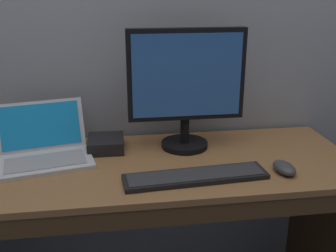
{
  "coord_description": "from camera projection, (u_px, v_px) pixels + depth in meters",
  "views": [
    {
      "loc": [
        -0.14,
        -1.34,
        1.35
      ],
      "look_at": [
        0.06,
        0.0,
        0.87
      ],
      "focal_mm": 42.71,
      "sensor_mm": 36.0,
      "label": 1
    }
  ],
  "objects": [
    {
      "name": "desk",
      "position": [
        154.0,
        221.0,
        1.55
      ],
      "size": [
        1.52,
        0.58,
        0.73
      ],
      "color": "olive",
      "rests_on": "ground"
    },
    {
      "name": "laptop_silver",
      "position": [
        44.0,
        151.0,
        1.48
      ],
      "size": [
        0.38,
        0.33,
        0.2
      ],
      "color": "silver",
      "rests_on": "desk"
    },
    {
      "name": "external_monitor",
      "position": [
        186.0,
        85.0,
        1.52
      ],
      "size": [
        0.45,
        0.19,
        0.47
      ],
      "color": "black",
      "rests_on": "desk"
    },
    {
      "name": "wired_keyboard",
      "position": [
        196.0,
        176.0,
        1.35
      ],
      "size": [
        0.5,
        0.15,
        0.02
      ],
      "color": "black",
      "rests_on": "desk"
    },
    {
      "name": "computer_mouse",
      "position": [
        284.0,
        168.0,
        1.39
      ],
      "size": [
        0.08,
        0.12,
        0.04
      ],
      "primitive_type": "ellipsoid",
      "rotation": [
        0.0,
        0.0,
        0.12
      ],
      "color": "#38383D",
      "rests_on": "desk"
    },
    {
      "name": "external_drive_box",
      "position": [
        106.0,
        144.0,
        1.58
      ],
      "size": [
        0.14,
        0.15,
        0.05
      ],
      "primitive_type": "cube",
      "rotation": [
        0.0,
        0.0,
        -0.02
      ],
      "color": "black",
      "rests_on": "desk"
    }
  ]
}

